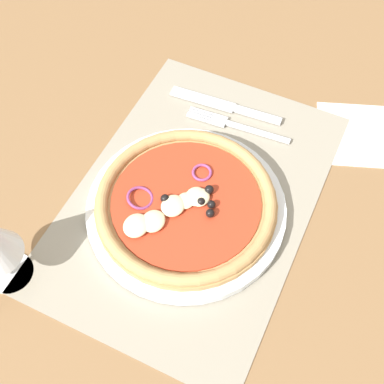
% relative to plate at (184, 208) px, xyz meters
% --- Properties ---
extents(ground_plane, '(1.90, 1.40, 0.02)m').
position_rel_plate_xyz_m(ground_plane, '(0.03, -0.00, -0.02)').
color(ground_plane, olive).
extents(placemat, '(0.51, 0.35, 0.00)m').
position_rel_plate_xyz_m(placemat, '(0.03, -0.00, -0.01)').
color(placemat, gray).
rests_on(placemat, ground_plane).
extents(plate, '(0.30, 0.30, 0.01)m').
position_rel_plate_xyz_m(plate, '(0.00, 0.00, 0.00)').
color(plate, white).
rests_on(plate, placemat).
extents(pizza, '(0.27, 0.27, 0.03)m').
position_rel_plate_xyz_m(pizza, '(-0.00, 0.00, 0.02)').
color(pizza, tan).
rests_on(pizza, plate).
extents(fork, '(0.03, 0.18, 0.00)m').
position_rel_plate_xyz_m(fork, '(0.19, -0.00, -0.01)').
color(fork, silver).
rests_on(fork, placemat).
extents(knife, '(0.03, 0.20, 0.01)m').
position_rel_plate_xyz_m(knife, '(0.22, 0.03, -0.00)').
color(knife, silver).
rests_on(knife, placemat).
extents(napkin, '(0.17, 0.16, 0.00)m').
position_rel_plate_xyz_m(napkin, '(0.26, -0.19, -0.01)').
color(napkin, white).
rests_on(napkin, ground_plane).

